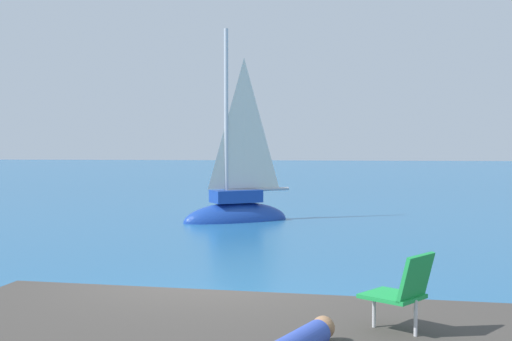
% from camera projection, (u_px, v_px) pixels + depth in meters
% --- Properties ---
extents(ground_plane, '(160.00, 160.00, 0.00)m').
position_uv_depth(ground_plane, '(212.00, 323.00, 9.25)').
color(ground_plane, '#236093').
extents(boulder_seaward, '(1.63, 1.69, 0.78)m').
position_uv_depth(boulder_seaward, '(185.00, 340.00, 8.45)').
color(boulder_seaward, '#3D423D').
rests_on(boulder_seaward, ground).
extents(boulder_inland, '(1.14, 0.97, 0.79)m').
position_uv_depth(boulder_inland, '(112.00, 329.00, 8.96)').
color(boulder_inland, '#3C3A35').
rests_on(boulder_inland, ground).
extents(sailboat_near, '(3.61, 2.76, 6.62)m').
position_uv_depth(sailboat_near, '(237.00, 210.00, 21.12)').
color(sailboat_near, '#193D99').
rests_on(sailboat_near, ground).
extents(beach_chair, '(0.76, 0.74, 0.80)m').
position_uv_depth(beach_chair, '(403.00, 289.00, 6.49)').
color(beach_chair, green).
rests_on(beach_chair, shore_ledge).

